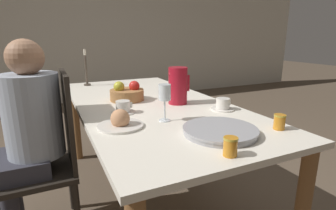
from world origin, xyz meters
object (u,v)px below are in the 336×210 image
(fruit_bowl, at_px, (127,93))
(jam_jar_red, at_px, (230,146))
(serving_tray, at_px, (220,131))
(jam_jar_amber, at_px, (279,121))
(teacup_near_person, at_px, (223,105))
(person_seated, at_px, (28,128))
(wine_glass_water, at_px, (165,94))
(candlestick_tall, at_px, (86,72))
(teacup_across, at_px, (123,108))
(red_pitcher, at_px, (178,85))
(bread_plate, at_px, (120,122))
(chair_person_side, at_px, (51,156))

(fruit_bowl, bearing_deg, jam_jar_red, -84.51)
(fruit_bowl, bearing_deg, serving_tray, -76.23)
(jam_jar_amber, height_order, jam_jar_red, same)
(teacup_near_person, relative_size, fruit_bowl, 0.60)
(person_seated, relative_size, wine_glass_water, 5.94)
(wine_glass_water, relative_size, candlestick_tall, 0.61)
(teacup_near_person, xyz_separation_m, jam_jar_amber, (0.04, -0.40, 0.01))
(jam_jar_red, distance_m, fruit_bowl, 1.02)
(person_seated, bearing_deg, wine_glass_water, -118.11)
(wine_glass_water, distance_m, teacup_across, 0.31)
(serving_tray, height_order, jam_jar_amber, jam_jar_amber)
(jam_jar_red, bearing_deg, jam_jar_amber, 18.56)
(jam_jar_amber, relative_size, candlestick_tall, 0.23)
(teacup_across, bearing_deg, jam_jar_red, -74.01)
(fruit_bowl, bearing_deg, teacup_across, -110.70)
(red_pitcher, distance_m, jam_jar_amber, 0.69)
(teacup_near_person, bearing_deg, bread_plate, -176.45)
(red_pitcher, height_order, jam_jar_amber, red_pitcher)
(chair_person_side, distance_m, jam_jar_red, 1.07)
(bread_plate, xyz_separation_m, jam_jar_amber, (0.68, -0.36, 0.01))
(person_seated, distance_m, jam_jar_amber, 1.32)
(person_seated, bearing_deg, candlestick_tall, -27.49)
(red_pitcher, distance_m, candlestick_tall, 1.03)
(chair_person_side, xyz_separation_m, bread_plate, (0.33, -0.34, 0.26))
(bread_plate, bearing_deg, teacup_near_person, 3.55)
(wine_glass_water, xyz_separation_m, teacup_near_person, (0.41, 0.05, -0.11))
(serving_tray, bearing_deg, bread_plate, 143.43)
(person_seated, xyz_separation_m, serving_tray, (0.82, -0.64, 0.07))
(teacup_across, relative_size, candlestick_tall, 0.44)
(chair_person_side, xyz_separation_m, teacup_near_person, (0.98, -0.30, 0.27))
(red_pitcher, height_order, candlestick_tall, candlestick_tall)
(fruit_bowl, xyz_separation_m, candlestick_tall, (-0.17, 0.70, 0.08))
(bread_plate, bearing_deg, serving_tray, -36.57)
(serving_tray, relative_size, candlestick_tall, 1.07)
(teacup_across, height_order, fruit_bowl, fruit_bowl)
(teacup_across, distance_m, bread_plate, 0.25)
(serving_tray, distance_m, jam_jar_amber, 0.30)
(wine_glass_water, height_order, teacup_across, wine_glass_water)
(teacup_near_person, relative_size, jam_jar_red, 1.91)
(chair_person_side, distance_m, teacup_across, 0.50)
(serving_tray, xyz_separation_m, bread_plate, (-0.39, 0.29, 0.01))
(person_seated, relative_size, red_pitcher, 4.84)
(fruit_bowl, bearing_deg, teacup_near_person, -46.59)
(jam_jar_red, bearing_deg, candlestick_tall, 98.78)
(teacup_across, xyz_separation_m, serving_tray, (0.31, -0.52, -0.02))
(serving_tray, height_order, bread_plate, bread_plate)
(bread_plate, distance_m, jam_jar_amber, 0.77)
(serving_tray, height_order, jam_jar_red, jam_jar_red)
(jam_jar_amber, xyz_separation_m, fruit_bowl, (-0.49, 0.88, 0.01))
(chair_person_side, xyz_separation_m, jam_jar_amber, (1.02, -0.70, 0.28))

